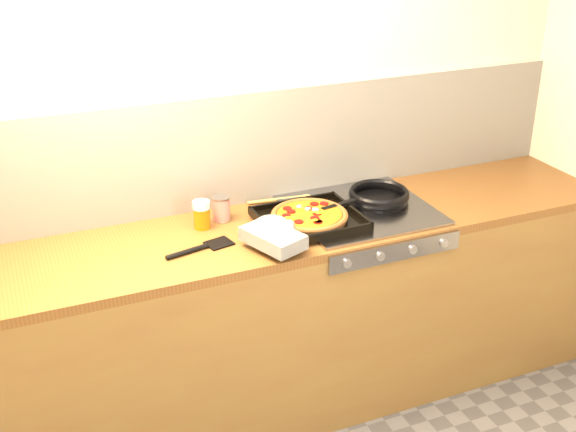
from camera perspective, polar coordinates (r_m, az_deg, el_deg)
name	(u,v)px	position (r m, az deg, el deg)	size (l,w,h in m)	color
room_shell	(239,150)	(3.14, -3.90, 5.21)	(3.20, 3.20, 3.20)	white
counter_run	(265,321)	(3.21, -1.80, -8.28)	(3.20, 0.62, 0.90)	olive
stovetop	(360,210)	(3.15, 5.72, 0.45)	(0.60, 0.56, 0.02)	gray
pizza_on_tray	(299,222)	(2.94, 0.85, -0.45)	(0.54, 0.47, 0.07)	black
frying_pan	(378,196)	(3.22, 7.10, 1.57)	(0.47, 0.32, 0.04)	black
tomato_can	(221,209)	(3.05, -5.29, 0.59)	(0.09, 0.09, 0.11)	maroon
juice_glass	(202,215)	(2.99, -6.83, 0.12)	(0.08, 0.08, 0.12)	#C6660B
wooden_spoon	(286,199)	(3.24, -0.13, 1.38)	(0.30, 0.07, 0.02)	#A88647
black_spatula	(201,248)	(2.83, -6.91, -2.53)	(0.29, 0.11, 0.02)	black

